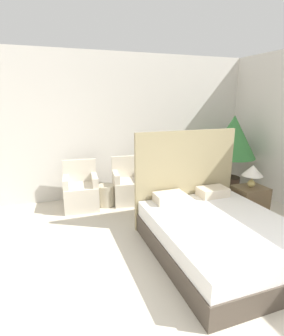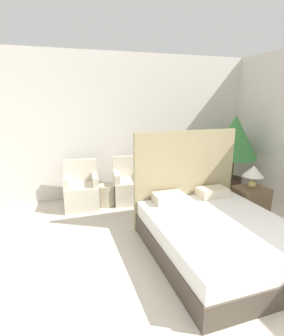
{
  "view_description": "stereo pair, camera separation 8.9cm",
  "coord_description": "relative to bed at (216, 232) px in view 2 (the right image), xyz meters",
  "views": [
    {
      "loc": [
        -1.6,
        -1.3,
        2.04
      ],
      "look_at": [
        -0.13,
        2.87,
        0.84
      ],
      "focal_mm": 28.0,
      "sensor_mm": 36.0,
      "label": 1
    },
    {
      "loc": [
        -1.52,
        -1.33,
        2.04
      ],
      "look_at": [
        -0.13,
        2.87,
        0.84
      ],
      "focal_mm": 28.0,
      "sensor_mm": 36.0,
      "label": 2
    }
  ],
  "objects": [
    {
      "name": "armchair_near_window_left",
      "position": [
        -1.55,
        2.09,
        -0.0
      ],
      "size": [
        0.67,
        0.61,
        0.89
      ],
      "rotation": [
        0.0,
        0.0,
        -0.08
      ],
      "color": "beige",
      "rests_on": "ground_plane"
    },
    {
      "name": "potted_palm",
      "position": [
        1.61,
        1.86,
        0.86
      ],
      "size": [
        0.97,
        0.97,
        1.68
      ],
      "color": "#38281E",
      "rests_on": "ground_plane"
    },
    {
      "name": "wall_back",
      "position": [
        -0.41,
        2.65,
        1.15
      ],
      "size": [
        10.0,
        0.06,
        2.9
      ],
      "color": "silver",
      "rests_on": "ground_plane"
    },
    {
      "name": "table_lamp",
      "position": [
        1.15,
        0.71,
        0.54
      ],
      "size": [
        0.34,
        0.34,
        0.39
      ],
      "color": "tan",
      "rests_on": "nightstand"
    },
    {
      "name": "bed",
      "position": [
        0.0,
        0.0,
        0.0
      ],
      "size": [
        1.72,
        2.06,
        1.54
      ],
      "color": "#4C4238",
      "rests_on": "ground_plane"
    },
    {
      "name": "side_table",
      "position": [
        -1.09,
        2.06,
        -0.09
      ],
      "size": [
        0.34,
        0.34,
        0.41
      ],
      "color": "#B7AD93",
      "rests_on": "ground_plane"
    },
    {
      "name": "armchair_near_window_right",
      "position": [
        -0.61,
        2.09,
        -0.0
      ],
      "size": [
        0.69,
        0.64,
        0.89
      ],
      "rotation": [
        0.0,
        0.0,
        -0.13
      ],
      "color": "beige",
      "rests_on": "ground_plane"
    },
    {
      "name": "nightstand",
      "position": [
        1.14,
        0.7,
        -0.02
      ],
      "size": [
        0.52,
        0.43,
        0.56
      ],
      "color": "brown",
      "rests_on": "ground_plane"
    }
  ]
}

